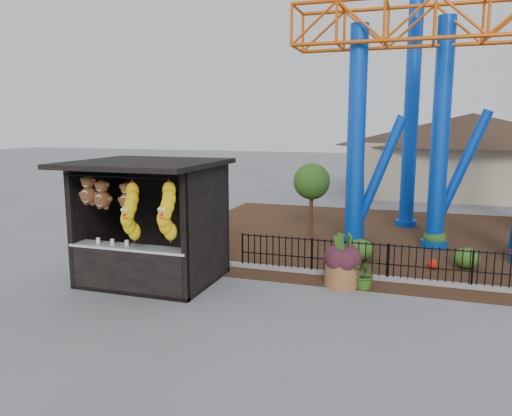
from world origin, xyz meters
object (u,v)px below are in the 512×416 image
(prize_booth, at_px, (148,225))
(potted_plant, at_px, (365,274))
(roller_coaster, at_px, (482,48))
(terracotta_planter, at_px, (342,274))

(prize_booth, bearing_deg, potted_plant, 13.47)
(prize_booth, distance_m, roller_coaster, 11.97)
(prize_booth, height_order, terracotta_planter, prize_booth)
(terracotta_planter, xyz_separation_m, potted_plant, (0.58, -0.04, 0.08))
(potted_plant, bearing_deg, terracotta_planter, 169.78)
(prize_booth, height_order, potted_plant, prize_booth)
(prize_booth, relative_size, potted_plant, 4.53)
(roller_coaster, height_order, potted_plant, roller_coaster)
(roller_coaster, relative_size, potted_plant, 14.24)
(terracotta_planter, bearing_deg, potted_plant, -3.59)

